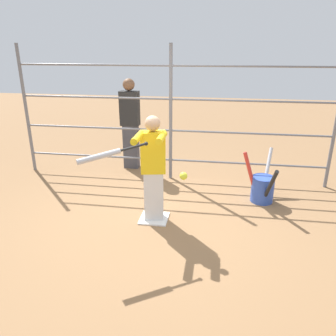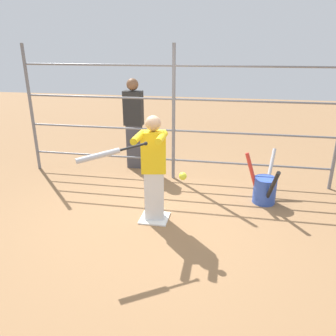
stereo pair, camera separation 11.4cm
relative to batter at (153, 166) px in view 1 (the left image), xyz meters
name	(u,v)px [view 1 (the left image)]	position (x,y,z in m)	size (l,w,h in m)	color
ground_plane	(154,219)	(0.00, -0.02, -0.82)	(24.00, 24.00, 0.00)	olive
home_plate	(154,218)	(0.00, -0.02, -0.81)	(0.40, 0.40, 0.02)	white
fence_backstop	(171,115)	(0.00, -1.62, 0.38)	(5.61, 0.06, 2.40)	slate
batter	(153,166)	(0.00, 0.00, 0.00)	(0.38, 0.56, 1.51)	silver
baseball_bat_swinging	(105,155)	(0.41, 0.71, 0.38)	(0.71, 0.58, 0.15)	black
softball_in_flight	(183,176)	(-0.47, 0.46, 0.07)	(0.10, 0.10, 0.10)	yellow
bat_bucket	(262,187)	(-1.60, -0.86, -0.58)	(0.55, 1.13, 0.82)	#3351B2
bystander_behind_fence	(130,123)	(0.87, -2.07, 0.11)	(0.37, 0.23, 1.78)	#3F3F47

